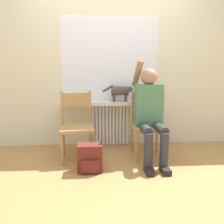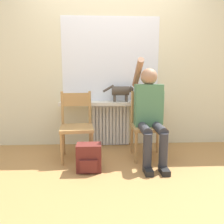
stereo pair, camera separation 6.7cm
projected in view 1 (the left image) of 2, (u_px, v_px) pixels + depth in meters
ground_plane at (117, 179)px, 2.28m from camera, size 12.00×12.00×0.00m
wall_with_window at (110, 56)px, 3.27m from camera, size 7.00×0.06×2.70m
radiator at (110, 125)px, 3.36m from camera, size 0.57×0.08×0.64m
windowsill at (110, 103)px, 3.22m from camera, size 1.50×0.27×0.05m
window_glass at (110, 59)px, 3.24m from camera, size 1.44×0.01×1.23m
chair_left at (77, 125)px, 2.80m from camera, size 0.45×0.45×0.86m
chair_right at (147, 124)px, 2.86m from camera, size 0.41×0.41×0.86m
person at (150, 110)px, 2.72m from camera, size 0.36×0.98×1.29m
cat at (121, 91)px, 3.19m from camera, size 0.45×0.13×0.25m
backpack at (90, 158)px, 2.45m from camera, size 0.28×0.22×0.31m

